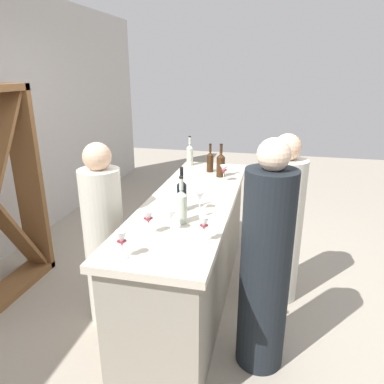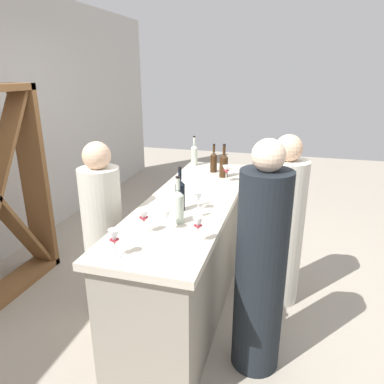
% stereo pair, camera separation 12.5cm
% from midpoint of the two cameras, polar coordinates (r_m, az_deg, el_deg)
% --- Properties ---
extents(ground_plane, '(12.00, 12.00, 0.00)m').
position_cam_midpoint_polar(ground_plane, '(3.35, -1.11, -16.34)').
color(ground_plane, '#9E9384').
extents(bar_counter, '(2.36, 0.68, 0.95)m').
position_cam_midpoint_polar(bar_counter, '(3.10, -1.17, -9.12)').
color(bar_counter, gray).
rests_on(bar_counter, ground).
extents(wine_bottle_leftmost_clear_pale, '(0.08, 0.08, 0.33)m').
position_cam_midpoint_polar(wine_bottle_leftmost_clear_pale, '(2.40, -3.20, -2.19)').
color(wine_bottle_leftmost_clear_pale, '#B7C6B2').
rests_on(wine_bottle_leftmost_clear_pale, bar_counter).
extents(wine_bottle_second_left_near_black, '(0.07, 0.07, 0.33)m').
position_cam_midpoint_polar(wine_bottle_second_left_near_black, '(2.61, -3.01, -0.38)').
color(wine_bottle_second_left_near_black, black).
rests_on(wine_bottle_second_left_near_black, bar_counter).
extents(wine_bottle_center_amber_brown, '(0.08, 0.08, 0.32)m').
position_cam_midpoint_polar(wine_bottle_center_amber_brown, '(3.47, 3.60, 4.45)').
color(wine_bottle_center_amber_brown, '#331E0F').
rests_on(wine_bottle_center_amber_brown, bar_counter).
extents(wine_bottle_second_right_amber_brown, '(0.07, 0.07, 0.29)m').
position_cam_midpoint_polar(wine_bottle_second_right_amber_brown, '(3.64, 1.95, 4.95)').
color(wine_bottle_second_right_amber_brown, '#331E0F').
rests_on(wine_bottle_second_right_amber_brown, bar_counter).
extents(wine_bottle_rightmost_clear_pale, '(0.07, 0.07, 0.32)m').
position_cam_midpoint_polar(wine_bottle_rightmost_clear_pale, '(3.90, -1.28, 6.07)').
color(wine_bottle_rightmost_clear_pale, '#B7C6B2').
rests_on(wine_bottle_rightmost_clear_pale, bar_counter).
extents(wine_glass_near_left, '(0.06, 0.06, 0.16)m').
position_cam_midpoint_polar(wine_glass_near_left, '(2.14, 0.26, -5.24)').
color(wine_glass_near_left, white).
rests_on(wine_glass_near_left, bar_counter).
extents(wine_glass_near_center, '(0.07, 0.07, 0.15)m').
position_cam_midpoint_polar(wine_glass_near_center, '(3.33, 4.06, 3.57)').
color(wine_glass_near_center, white).
rests_on(wine_glass_near_center, bar_counter).
extents(wine_glass_near_right, '(0.07, 0.07, 0.14)m').
position_cam_midpoint_polar(wine_glass_near_right, '(2.64, -0.09, -0.83)').
color(wine_glass_near_right, white).
rests_on(wine_glass_near_right, bar_counter).
extents(wine_glass_far_left, '(0.07, 0.07, 0.14)m').
position_cam_midpoint_polar(wine_glass_far_left, '(2.30, -4.97, -3.79)').
color(wine_glass_far_left, white).
rests_on(wine_glass_far_left, bar_counter).
extents(wine_glass_far_center, '(0.07, 0.07, 0.16)m').
position_cam_midpoint_polar(wine_glass_far_center, '(2.27, -8.59, -4.16)').
color(wine_glass_far_center, white).
rests_on(wine_glass_far_center, bar_counter).
extents(wine_glass_far_right, '(0.06, 0.06, 0.16)m').
position_cam_midpoint_polar(wine_glass_far_right, '(2.01, -12.98, -7.46)').
color(wine_glass_far_right, white).
rests_on(wine_glass_far_right, bar_counter).
extents(person_left_guest, '(0.46, 0.46, 1.47)m').
position_cam_midpoint_polar(person_left_guest, '(3.11, 12.91, -5.45)').
color(person_left_guest, beige).
rests_on(person_left_guest, ground).
extents(person_center_guest, '(0.40, 0.40, 1.57)m').
position_cam_midpoint_polar(person_center_guest, '(2.37, 10.15, -11.88)').
color(person_center_guest, black).
rests_on(person_center_guest, ground).
extents(person_right_guest, '(0.33, 0.33, 1.46)m').
position_cam_midpoint_polar(person_right_guest, '(2.87, -15.06, -7.72)').
color(person_right_guest, beige).
rests_on(person_right_guest, ground).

